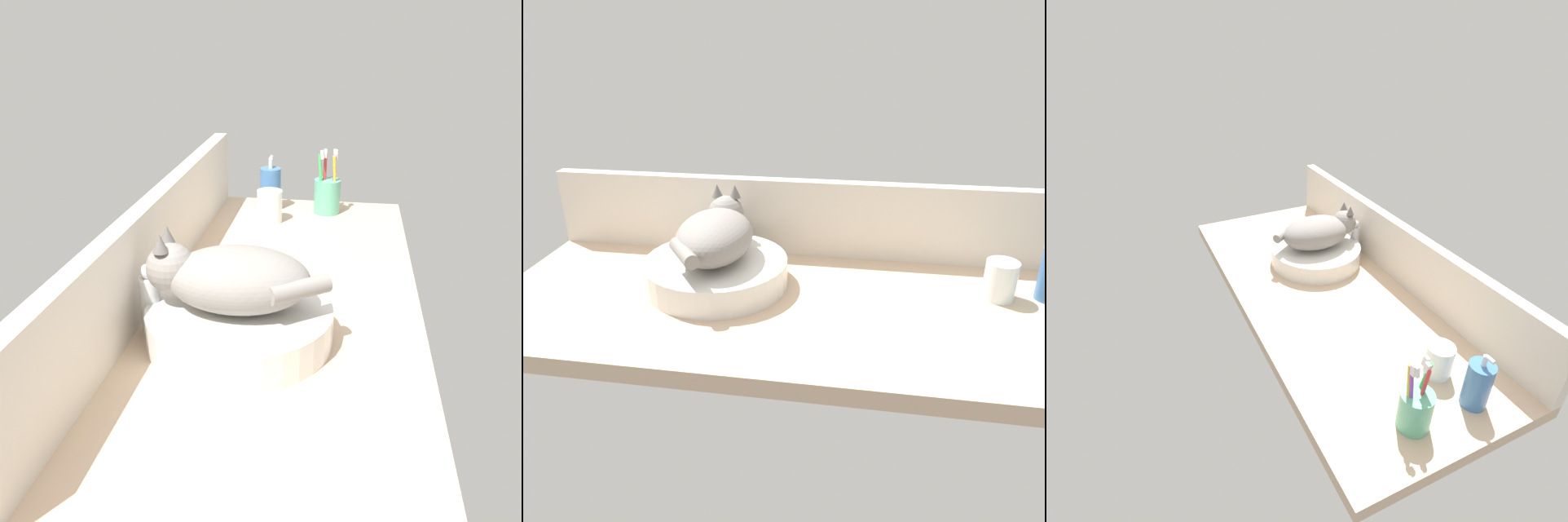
{
  "view_description": "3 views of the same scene",
  "coord_description": "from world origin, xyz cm",
  "views": [
    {
      "loc": [
        -106.74,
        -11.93,
        54.67
      ],
      "look_at": [
        -6.22,
        3.19,
        10.55
      ],
      "focal_mm": 40.0,
      "sensor_mm": 36.0,
      "label": 1
    },
    {
      "loc": [
        14.33,
        -97.68,
        55.32
      ],
      "look_at": [
        -0.83,
        -1.7,
        10.43
      ],
      "focal_mm": 35.0,
      "sensor_mm": 36.0,
      "label": 2
    },
    {
      "loc": [
        99.76,
        -53.68,
        78.75
      ],
      "look_at": [
        -4.98,
        -4.31,
        9.37
      ],
      "focal_mm": 28.0,
      "sensor_mm": 36.0,
      "label": 3
    }
  ],
  "objects": [
    {
      "name": "soap_dispenser",
      "position": [
        57.14,
        9.84,
        6.26
      ],
      "size": [
        6.09,
        6.09,
        15.6
      ],
      "color": "#3F72B2",
      "rests_on": "ground_plane"
    },
    {
      "name": "cat",
      "position": [
        -18.01,
        6.62,
        12.28
      ],
      "size": [
        17.78,
        32.39,
        14.0
      ],
      "color": "gray",
      "rests_on": "sink_basin"
    },
    {
      "name": "faucet",
      "position": [
        -17.53,
        20.55,
        7.3
      ],
      "size": [
        3.6,
        11.82,
        13.6
      ],
      "color": "silver",
      "rests_on": "ground_plane"
    },
    {
      "name": "water_glass",
      "position": [
        45.93,
        8.57,
        3.91
      ],
      "size": [
        7.04,
        7.04,
        8.91
      ],
      "color": "white",
      "rests_on": "ground_plane"
    },
    {
      "name": "toothbrush_cup",
      "position": [
        55.92,
        -6.91,
        5.46
      ],
      "size": [
        7.55,
        7.55,
        18.71
      ],
      "color": "#5BB28E",
      "rests_on": "ground_plane"
    },
    {
      "name": "ground_plane",
      "position": [
        0.0,
        0.0,
        -2.0
      ],
      "size": [
        133.9,
        56.58,
        4.0
      ],
      "primitive_type": "cube",
      "color": "tan"
    },
    {
      "name": "sink_basin",
      "position": [
        -17.88,
        5.26,
        3.26
      ],
      "size": [
        33.15,
        33.15,
        6.52
      ],
      "primitive_type": "cylinder",
      "color": "silver",
      "rests_on": "ground_plane"
    },
    {
      "name": "backsplash_panel",
      "position": [
        0.0,
        26.49,
        10.01
      ],
      "size": [
        133.9,
        3.6,
        20.02
      ],
      "primitive_type": "cube",
      "color": "silver",
      "rests_on": "ground_plane"
    }
  ]
}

